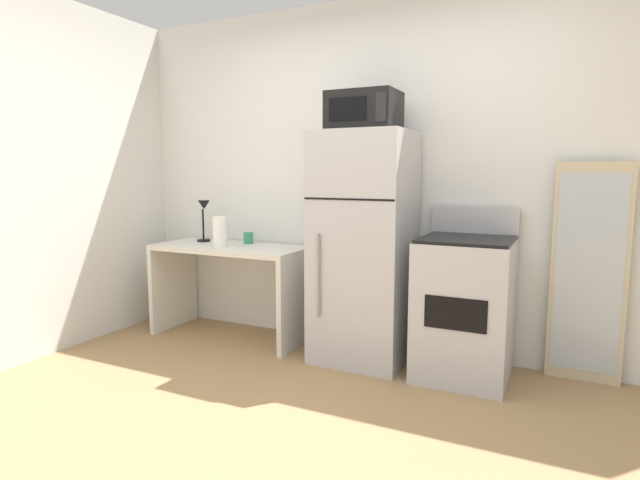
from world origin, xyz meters
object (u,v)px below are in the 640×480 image
object	(u,v)px
microwave	(364,111)
oven_range	(464,307)
refrigerator	(364,248)
desk_lamp	(204,214)
paper_towel_roll	(220,232)
coffee_mug	(248,238)
desk	(231,272)
leaning_mirror	(588,274)

from	to	relation	value
microwave	oven_range	size ratio (longest dim) A/B	0.42
refrigerator	desk_lamp	bearing A→B (deg)	176.22
desk_lamp	refrigerator	size ratio (longest dim) A/B	0.22
desk_lamp	paper_towel_roll	bearing A→B (deg)	-30.87
coffee_mug	paper_towel_roll	size ratio (longest dim) A/B	0.40
desk	paper_towel_roll	bearing A→B (deg)	-107.70
paper_towel_roll	oven_range	world-z (taller)	oven_range
coffee_mug	microwave	xyz separation A→B (m)	(1.08, -0.19, 0.95)
desk	desk_lamp	xyz separation A→B (m)	(-0.33, 0.09, 0.46)
desk_lamp	microwave	world-z (taller)	microwave
desk	coffee_mug	world-z (taller)	coffee_mug
microwave	leaning_mirror	size ratio (longest dim) A/B	0.33
desk	oven_range	distance (m)	1.86
coffee_mug	refrigerator	world-z (taller)	refrigerator
desk_lamp	leaning_mirror	world-z (taller)	leaning_mirror
microwave	paper_towel_roll	bearing A→B (deg)	-177.14
desk	refrigerator	bearing A→B (deg)	-0.61
refrigerator	oven_range	xyz separation A→B (m)	(0.71, -0.01, -0.34)
leaning_mirror	desk_lamp	bearing A→B (deg)	-177.01
desk_lamp	coffee_mug	bearing A→B (deg)	9.53
desk	paper_towel_roll	size ratio (longest dim) A/B	5.25
desk	oven_range	world-z (taller)	oven_range
oven_range	coffee_mug	bearing A→B (deg)	174.54
coffee_mug	paper_towel_roll	distance (m)	0.28
paper_towel_roll	coffee_mug	bearing A→B (deg)	67.38
paper_towel_roll	leaning_mirror	xyz separation A→B (m)	(2.60, 0.33, -0.17)
oven_range	refrigerator	bearing A→B (deg)	179.50
refrigerator	leaning_mirror	bearing A→B (deg)	9.96
oven_range	leaning_mirror	xyz separation A→B (m)	(0.71, 0.26, 0.23)
desk	refrigerator	world-z (taller)	refrigerator
coffee_mug	oven_range	distance (m)	1.83
oven_range	leaning_mirror	distance (m)	0.79
desk_lamp	refrigerator	world-z (taller)	refrigerator
desk_lamp	refrigerator	xyz separation A→B (m)	(1.48, -0.10, -0.18)
refrigerator	microwave	bearing A→B (deg)	-89.67
desk	microwave	distance (m)	1.67
desk_lamp	microwave	xyz separation A→B (m)	(1.48, -0.12, 0.75)
desk_lamp	oven_range	bearing A→B (deg)	-2.72
leaning_mirror	coffee_mug	bearing A→B (deg)	-178.07
desk_lamp	refrigerator	distance (m)	1.50
desk	refrigerator	size ratio (longest dim) A/B	0.78
paper_towel_roll	refrigerator	size ratio (longest dim) A/B	0.15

